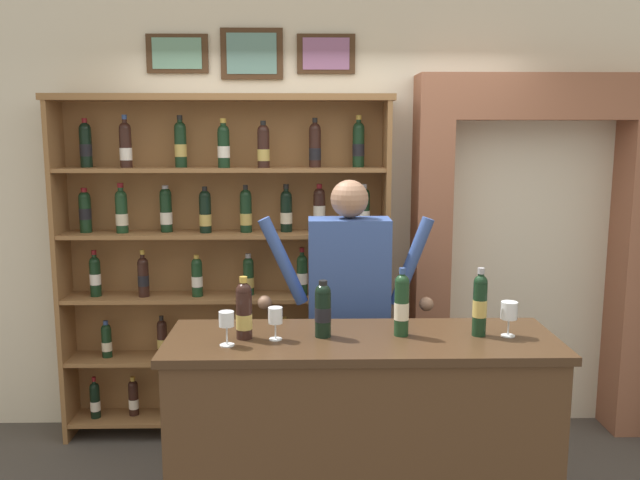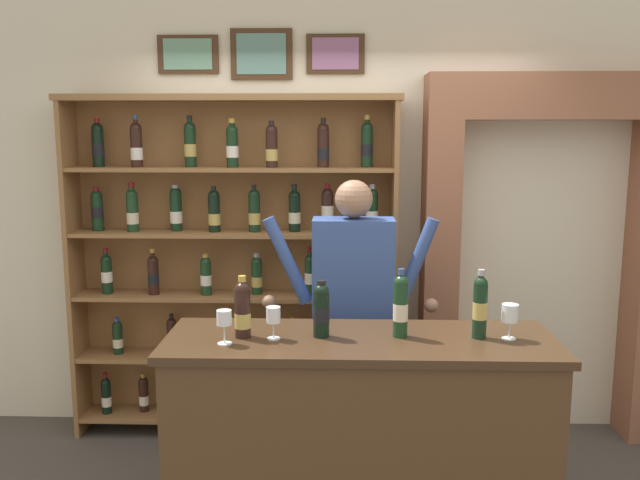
% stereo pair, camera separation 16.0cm
% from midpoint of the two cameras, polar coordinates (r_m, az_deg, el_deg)
% --- Properties ---
extents(back_wall, '(12.00, 0.19, 3.48)m').
position_cam_midpoint_polar(back_wall, '(4.47, -0.43, 6.01)').
color(back_wall, beige).
rests_on(back_wall, ground).
extents(wine_shelf, '(2.14, 0.30, 2.22)m').
position_cam_midpoint_polar(wine_shelf, '(4.35, -9.17, -1.47)').
color(wine_shelf, olive).
rests_on(wine_shelf, ground).
extents(archway_doorway, '(1.55, 0.45, 2.35)m').
position_cam_midpoint_polar(archway_doorway, '(4.59, 16.46, 0.34)').
color(archway_doorway, '#935B42').
rests_on(archway_doorway, ground).
extents(tasting_counter, '(1.84, 0.62, 1.04)m').
position_cam_midpoint_polar(tasting_counter, '(3.36, 2.10, -16.80)').
color(tasting_counter, '#4C331E').
rests_on(tasting_counter, ground).
extents(shopkeeper, '(0.99, 0.22, 1.73)m').
position_cam_midpoint_polar(shopkeeper, '(3.75, 1.25, -4.78)').
color(shopkeeper, '#2D3347').
rests_on(shopkeeper, ground).
extents(tasting_bottle_chianti, '(0.08, 0.08, 0.30)m').
position_cam_midpoint_polar(tasting_bottle_chianti, '(3.14, -7.98, -5.99)').
color(tasting_bottle_chianti, black).
rests_on(tasting_bottle_chianti, tasting_counter).
extents(tasting_bottle_rosso, '(0.08, 0.08, 0.27)m').
position_cam_midpoint_polar(tasting_bottle_rosso, '(3.13, -1.21, -5.91)').
color(tasting_bottle_rosso, black).
rests_on(tasting_bottle_rosso, tasting_counter).
extents(tasting_bottle_vin_santo, '(0.07, 0.07, 0.33)m').
position_cam_midpoint_polar(tasting_bottle_vin_santo, '(3.16, 5.56, -5.48)').
color(tasting_bottle_vin_santo, '#19381E').
rests_on(tasting_bottle_vin_santo, tasting_counter).
extents(tasting_bottle_riserva, '(0.07, 0.07, 0.33)m').
position_cam_midpoint_polar(tasting_bottle_riserva, '(3.22, 12.13, -5.34)').
color(tasting_bottle_riserva, black).
rests_on(tasting_bottle_riserva, tasting_counter).
extents(wine_glass_spare, '(0.08, 0.08, 0.17)m').
position_cam_midpoint_polar(wine_glass_spare, '(3.25, 14.50, -5.94)').
color(wine_glass_spare, silver).
rests_on(wine_glass_spare, tasting_counter).
extents(wine_glass_left, '(0.07, 0.07, 0.15)m').
position_cam_midpoint_polar(wine_glass_left, '(3.11, -5.32, -6.63)').
color(wine_glass_left, silver).
rests_on(wine_glass_left, tasting_counter).
extents(wine_glass_center, '(0.07, 0.07, 0.16)m').
position_cam_midpoint_polar(wine_glass_center, '(3.05, -9.50, -6.89)').
color(wine_glass_center, silver).
rests_on(wine_glass_center, tasting_counter).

